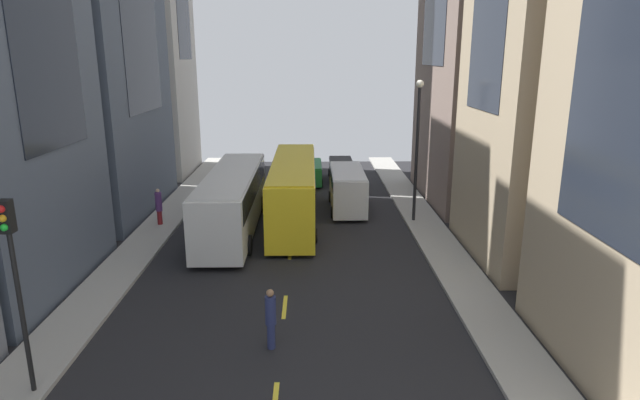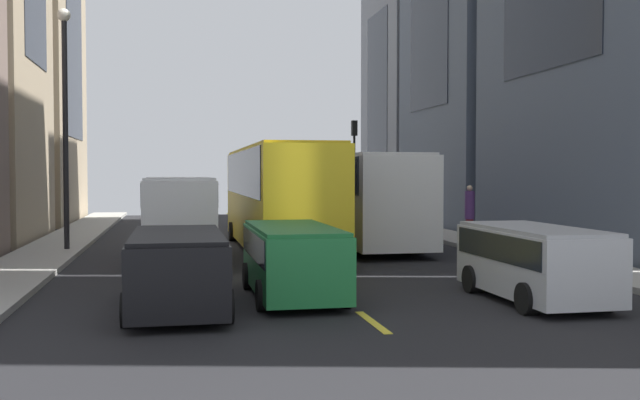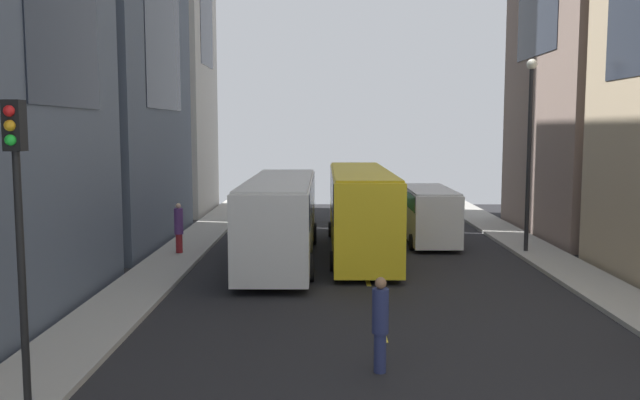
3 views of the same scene
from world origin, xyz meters
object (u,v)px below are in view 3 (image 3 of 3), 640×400
object	(u,v)px
car_green_1	(368,205)
pedestrian_walking_far	(179,227)
traffic_light_near_corner	(17,198)
pedestrian_crossing_near	(380,322)
streetcar_yellow	(360,203)
car_silver_0	(285,202)
city_bus_white	(281,211)
delivery_van_white	(429,211)
car_black_2	(408,203)

from	to	relation	value
car_green_1	pedestrian_walking_far	world-z (taller)	pedestrian_walking_far
car_green_1	traffic_light_near_corner	bearing A→B (deg)	-106.74
pedestrian_walking_far	pedestrian_crossing_near	distance (m)	15.24
streetcar_yellow	car_silver_0	world-z (taller)	streetcar_yellow
pedestrian_walking_far	streetcar_yellow	bearing A→B (deg)	83.01
car_silver_0	pedestrian_crossing_near	xyz separation A→B (m)	(3.61, -25.58, 0.21)
streetcar_yellow	pedestrian_crossing_near	world-z (taller)	streetcar_yellow
city_bus_white	streetcar_yellow	world-z (taller)	streetcar_yellow
delivery_van_white	car_black_2	distance (m)	8.52
delivery_van_white	pedestrian_walking_far	distance (m)	11.50
car_silver_0	car_green_1	xyz separation A→B (m)	(4.92, -1.43, -0.01)
delivery_van_white	traffic_light_near_corner	size ratio (longest dim) A/B	1.06
city_bus_white	car_black_2	bearing A→B (deg)	61.91
streetcar_yellow	delivery_van_white	bearing A→B (deg)	34.02
car_silver_0	car_black_2	distance (m)	7.39
city_bus_white	pedestrian_walking_far	xyz separation A→B (m)	(-4.34, 0.84, -0.75)
city_bus_white	car_green_1	distance (m)	12.45
streetcar_yellow	pedestrian_walking_far	world-z (taller)	streetcar_yellow
city_bus_white	pedestrian_walking_far	bearing A→B (deg)	169.09
city_bus_white	pedestrian_crossing_near	bearing A→B (deg)	-76.55
delivery_van_white	car_green_1	distance (m)	7.84
streetcar_yellow	car_black_2	xyz separation A→B (m)	(3.44, 10.75, -1.21)
car_black_2	traffic_light_near_corner	xyz separation A→B (m)	(-10.46, -27.64, 3.21)
city_bus_white	pedestrian_crossing_near	xyz separation A→B (m)	(3.00, -12.52, -0.87)
car_green_1	traffic_light_near_corner	distance (m)	27.96
streetcar_yellow	car_green_1	distance (m)	9.83
pedestrian_crossing_near	traffic_light_near_corner	xyz separation A→B (m)	(-6.69, -2.44, 2.98)
car_green_1	car_black_2	size ratio (longest dim) A/B	1.00
traffic_light_near_corner	streetcar_yellow	bearing A→B (deg)	67.43
streetcar_yellow	delivery_van_white	xyz separation A→B (m)	(3.35, 2.26, -0.61)
car_silver_0	pedestrian_walking_far	bearing A→B (deg)	-106.95
streetcar_yellow	car_green_1	bearing A→B (deg)	84.22
car_black_2	city_bus_white	bearing A→B (deg)	-118.09
car_silver_0	traffic_light_near_corner	bearing A→B (deg)	-96.28
car_silver_0	pedestrian_walking_far	world-z (taller)	pedestrian_walking_far
city_bus_white	car_green_1	xyz separation A→B (m)	(4.30, 11.63, -1.08)
delivery_van_white	car_black_2	bearing A→B (deg)	89.35
delivery_van_white	car_green_1	xyz separation A→B (m)	(-2.36, 7.45, -0.59)
city_bus_white	car_silver_0	world-z (taller)	city_bus_white
pedestrian_walking_far	car_black_2	bearing A→B (deg)	121.81
city_bus_white	streetcar_yellow	distance (m)	3.84
streetcar_yellow	delivery_van_white	size ratio (longest dim) A/B	2.13
car_green_1	pedestrian_crossing_near	size ratio (longest dim) A/B	2.11
pedestrian_walking_far	city_bus_white	bearing A→B (deg)	64.08
city_bus_white	streetcar_yellow	bearing A→B (deg)	30.00
streetcar_yellow	car_black_2	world-z (taller)	streetcar_yellow
city_bus_white	traffic_light_near_corner	world-z (taller)	traffic_light_near_corner
car_black_2	streetcar_yellow	bearing A→B (deg)	-107.75
car_green_1	traffic_light_near_corner	size ratio (longest dim) A/B	0.79
streetcar_yellow	car_black_2	bearing A→B (deg)	72.25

